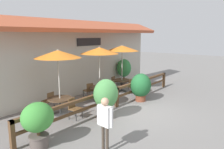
{
  "coord_description": "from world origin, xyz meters",
  "views": [
    {
      "loc": [
        -8.01,
        -5.02,
        3.43
      ],
      "look_at": [
        0.19,
        1.49,
        1.5
      ],
      "focal_mm": 35.0,
      "sensor_mm": 36.0,
      "label": 1
    }
  ],
  "objects": [
    {
      "name": "potted_plant_small_flowering",
      "position": [
        1.52,
        0.64,
        0.8
      ],
      "size": [
        1.15,
        1.03,
        1.45
      ],
      "color": "brown",
      "rests_on": "ground"
    },
    {
      "name": "dining_table_far",
      "position": [
        2.46,
        2.53,
        0.59
      ],
      "size": [
        1.08,
        1.08,
        0.73
      ],
      "color": "#4C3826",
      "rests_on": "ground"
    },
    {
      "name": "chair_far_streetside",
      "position": [
        2.42,
        1.75,
        0.48
      ],
      "size": [
        0.45,
        0.45,
        0.85
      ],
      "rotation": [
        0.0,
        0.0,
        0.07
      ],
      "color": "brown",
      "rests_on": "ground"
    },
    {
      "name": "potted_plant_corner_fern",
      "position": [
        -4.54,
        0.6,
        0.87
      ],
      "size": [
        1.0,
        0.9,
        1.44
      ],
      "color": "#564C47",
      "rests_on": "ground"
    },
    {
      "name": "chair_near_wallside",
      "position": [
        -2.3,
        3.2,
        0.48
      ],
      "size": [
        0.49,
        0.49,
        0.85
      ],
      "rotation": [
        0.0,
        0.0,
        3.31
      ],
      "color": "brown",
      "rests_on": "ground"
    },
    {
      "name": "ground_plane",
      "position": [
        0.0,
        0.0,
        0.0
      ],
      "size": [
        60.0,
        60.0,
        0.0
      ],
      "primitive_type": "plane",
      "color": "slate"
    },
    {
      "name": "patio_railing",
      "position": [
        0.0,
        1.05,
        0.7
      ],
      "size": [
        10.4,
        0.14,
        0.95
      ],
      "color": "brown",
      "rests_on": "ground"
    },
    {
      "name": "pedestrian",
      "position": [
        -3.5,
        -1.18,
        1.08
      ],
      "size": [
        0.25,
        0.59,
        1.68
      ],
      "rotation": [
        0.0,
        0.0,
        1.46
      ],
      "color": "#42382D",
      "rests_on": "ground"
    },
    {
      "name": "dining_table_near",
      "position": [
        -2.32,
        2.36,
        0.59
      ],
      "size": [
        1.08,
        1.08,
        0.73
      ],
      "color": "#4C3826",
      "rests_on": "ground"
    },
    {
      "name": "chair_middle_wallside",
      "position": [
        0.18,
        3.09,
        0.48
      ],
      "size": [
        0.5,
        0.5,
        0.85
      ],
      "rotation": [
        0.0,
        0.0,
        2.92
      ],
      "color": "brown",
      "rests_on": "ground"
    },
    {
      "name": "potted_plant_broad_leaf",
      "position": [
        4.12,
        3.55,
        1.07
      ],
      "size": [
        1.04,
        0.94,
        1.76
      ],
      "color": "#564C47",
      "rests_on": "ground"
    },
    {
      "name": "patio_umbrella_middle",
      "position": [
        0.25,
        2.34,
        2.62
      ],
      "size": [
        1.95,
        1.95,
        2.83
      ],
      "color": "#B7B2A8",
      "rests_on": "ground"
    },
    {
      "name": "dining_table_middle",
      "position": [
        0.25,
        2.34,
        0.59
      ],
      "size": [
        1.08,
        1.08,
        0.73
      ],
      "color": "#4C3826",
      "rests_on": "ground"
    },
    {
      "name": "patio_umbrella_near",
      "position": [
        -2.32,
        2.36,
        2.62
      ],
      "size": [
        1.95,
        1.95,
        2.83
      ],
      "color": "#B7B2A8",
      "rests_on": "ground"
    },
    {
      "name": "patio_umbrella_far",
      "position": [
        2.46,
        2.53,
        2.62
      ],
      "size": [
        1.95,
        1.95,
        2.83
      ],
      "color": "#B7B2A8",
      "rests_on": "ground"
    },
    {
      "name": "potted_plant_tall_tropical",
      "position": [
        -1.51,
        0.46,
        1.02
      ],
      "size": [
        1.06,
        0.95,
        1.67
      ],
      "color": "brown",
      "rests_on": "ground"
    },
    {
      "name": "chair_far_wallside",
      "position": [
        2.43,
        3.31,
        0.48
      ],
      "size": [
        0.47,
        0.47,
        0.85
      ],
      "rotation": [
        0.0,
        0.0,
        3.28
      ],
      "color": "brown",
      "rests_on": "ground"
    },
    {
      "name": "chair_near_streetside",
      "position": [
        -2.27,
        1.52,
        0.48
      ],
      "size": [
        0.47,
        0.47,
        0.85
      ],
      "rotation": [
        0.0,
        0.0,
        0.14
      ],
      "color": "brown",
      "rests_on": "ground"
    },
    {
      "name": "building_facade",
      "position": [
        0.0,
        4.1,
        2.16
      ],
      "size": [
        14.28,
        1.49,
        4.23
      ],
      "color": "#BCB7A8",
      "rests_on": "ground"
    },
    {
      "name": "chair_middle_streetside",
      "position": [
        0.24,
        1.6,
        0.48
      ],
      "size": [
        0.51,
        0.51,
        0.85
      ],
      "rotation": [
        0.0,
        0.0,
        0.23
      ],
      "color": "brown",
      "rests_on": "ground"
    }
  ]
}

